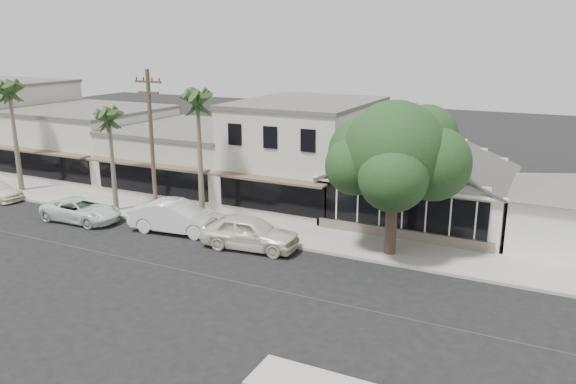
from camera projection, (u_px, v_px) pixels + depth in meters
The scene contains 15 objects.
ground at pixel (242, 283), 25.26m from camera, with size 140.00×140.00×0.00m, color black.
sidewalk_north at pixel (186, 216), 34.49m from camera, with size 90.00×3.50×0.15m, color #9E9991.
corner_shop at pixel (421, 179), 33.23m from camera, with size 10.40×8.60×5.10m.
side_cottage at pixel (573, 220), 29.18m from camera, with size 6.00×6.00×3.00m, color silver.
row_building_near at pixel (306, 153), 37.36m from camera, with size 8.00×10.00×6.50m, color silver.
row_building_midnear at pixel (195, 158), 41.50m from camera, with size 10.00×10.00×4.20m, color beige.
row_building_midfar at pixel (89, 142), 45.87m from camera, with size 11.00×10.00×5.00m, color silver.
utility_pole at pixel (152, 144), 32.33m from camera, with size 1.80×0.24×9.00m.
car_0 at pixel (250, 232), 29.22m from camera, with size 2.09×5.19×1.77m, color silver.
car_1 at pixel (177, 217), 31.71m from camera, with size 1.90×5.44×1.79m, color white.
car_2 at pixel (81, 210), 33.67m from camera, with size 2.30×5.00×1.39m, color white.
shade_tree at pixel (395, 155), 27.33m from camera, with size 7.08×6.40×7.86m.
palm_east at pixel (198, 103), 31.66m from camera, with size 3.03×3.03×8.30m.
palm_mid at pixel (109, 119), 34.09m from camera, with size 2.69×2.69×6.95m.
palm_west at pixel (9, 92), 38.46m from camera, with size 3.07×3.07×8.33m.
Camera 1 is at (12.16, -19.96, 10.63)m, focal length 35.00 mm.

